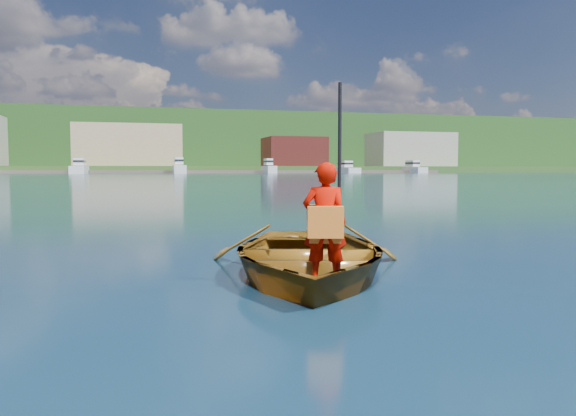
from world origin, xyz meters
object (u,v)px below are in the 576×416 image
(rowboat, at_px, (307,256))
(marina_yachts, at_px, (168,168))
(dock, at_px, (158,172))
(child_paddler, at_px, (325,222))

(rowboat, distance_m, marina_yachts, 143.55)
(dock, distance_m, marina_yachts, 5.31)
(dock, bearing_deg, rowboat, -90.70)
(child_paddler, bearing_deg, rowboat, 84.66)
(rowboat, height_order, marina_yachts, marina_yachts)
(dock, relative_size, marina_yachts, 1.14)
(rowboat, distance_m, child_paddler, 1.02)
(rowboat, relative_size, marina_yachts, 0.03)
(rowboat, xyz_separation_m, marina_yachts, (4.14, 143.49, 1.15))
(child_paddler, xyz_separation_m, dock, (1.90, 149.07, -0.29))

